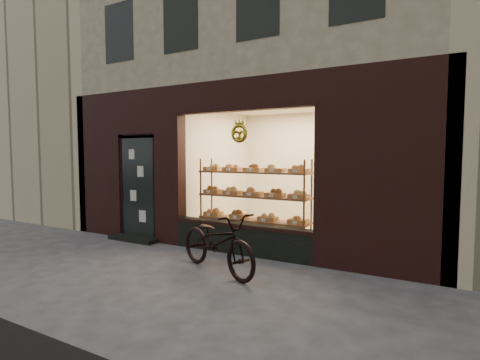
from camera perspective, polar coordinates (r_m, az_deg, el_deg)
The scene contains 5 objects.
ground at distance 5.49m, azimuth -15.23°, elevation -15.23°, with size 90.00×90.00×0.00m, color #414141.
bakery_building at distance 10.38m, azimuth 7.57°, elevation 25.39°, with size 7.20×7.28×9.00m.
neighbor_left at distance 16.35m, azimuth -26.31°, elevation 13.14°, with size 12.00×7.00×9.00m, color beige.
display_shelf at distance 7.06m, azimuth 2.04°, elevation -3.40°, with size 2.20×0.45×1.70m.
bicycle at distance 5.74m, azimuth -3.50°, elevation -9.38°, with size 0.62×1.78×0.94m, color black.
Camera 1 is at (3.67, -3.67, 1.80)m, focal length 28.00 mm.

